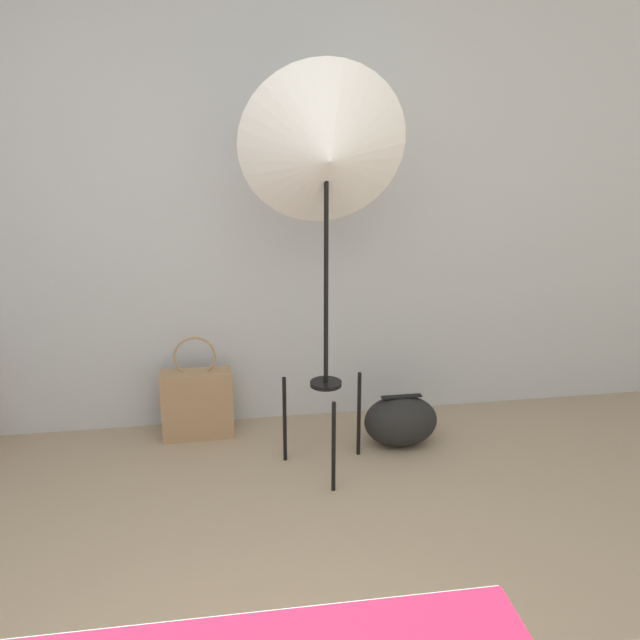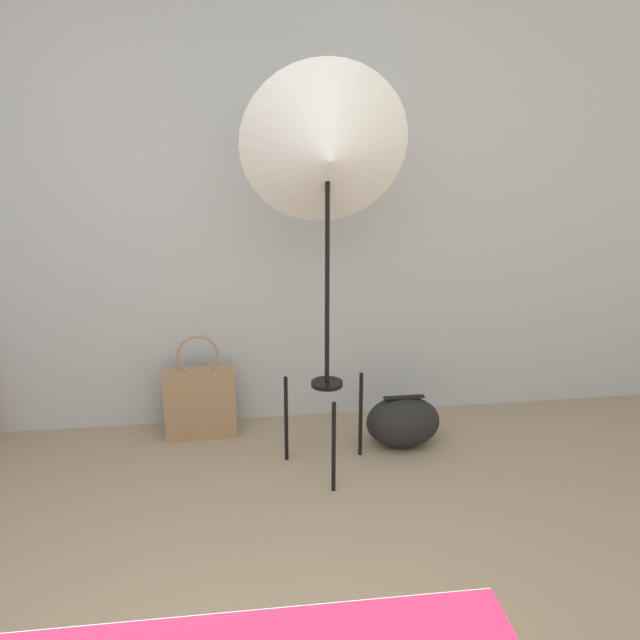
{
  "view_description": "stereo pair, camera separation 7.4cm",
  "coord_description": "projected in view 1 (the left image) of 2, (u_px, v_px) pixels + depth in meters",
  "views": [
    {
      "loc": [
        -0.12,
        -1.61,
        1.89
      ],
      "look_at": [
        0.38,
        1.49,
        0.86
      ],
      "focal_mm": 42.0,
      "sensor_mm": 36.0,
      "label": 1
    },
    {
      "loc": [
        -0.05,
        -1.63,
        1.89
      ],
      "look_at": [
        0.38,
        1.49,
        0.86
      ],
      "focal_mm": 42.0,
      "sensor_mm": 36.0,
      "label": 2
    }
  ],
  "objects": [
    {
      "name": "photo_umbrella",
      "position": [
        326.0,
        155.0,
        3.31
      ],
      "size": [
        0.78,
        0.44,
        1.97
      ],
      "color": "black",
      "rests_on": "ground_plane"
    },
    {
      "name": "duffel_bag",
      "position": [
        401.0,
        421.0,
        3.99
      ],
      "size": [
        0.39,
        0.28,
        0.28
      ],
      "color": "black",
      "rests_on": "ground_plane"
    },
    {
      "name": "wall_back",
      "position": [
        222.0,
        194.0,
        3.94
      ],
      "size": [
        8.0,
        0.05,
        2.6
      ],
      "color": "#B7BCC1",
      "rests_on": "ground_plane"
    },
    {
      "name": "tote_bag",
      "position": [
        197.0,
        403.0,
        4.06
      ],
      "size": [
        0.39,
        0.13,
        0.58
      ],
      "color": "#9E7A56",
      "rests_on": "ground_plane"
    }
  ]
}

